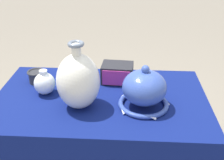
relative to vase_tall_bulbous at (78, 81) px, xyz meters
The scene contains 7 objects.
display_table 0.24m from the vase_tall_bulbous, 39.42° to the left, with size 1.03×0.63×0.68m.
vase_tall_bulbous is the anchor object (origin of this frame).
vase_dome_bell 0.30m from the vase_tall_bulbous, ahead, with size 0.24×0.24×0.21m.
mosaic_tile_box 0.31m from the vase_tall_bulbous, 57.63° to the left, with size 0.17×0.14×0.10m.
cup_wide_charcoal 0.36m from the vase_tall_bulbous, 140.39° to the left, with size 0.09×0.09×0.07m.
jar_round_porcelain 0.23m from the vase_tall_bulbous, 150.61° to the left, with size 0.10×0.10×0.13m.
pot_squat_teal 0.21m from the vase_tall_bulbous, 111.41° to the left, with size 0.12×0.12×0.06m, color teal.
Camera 1 is at (0.12, -1.17, 1.39)m, focal length 45.00 mm.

